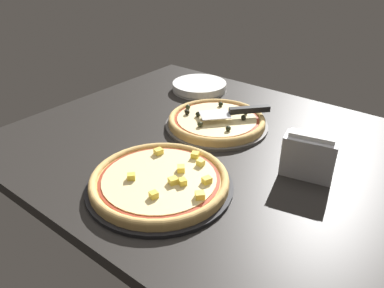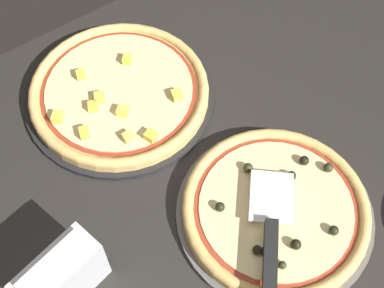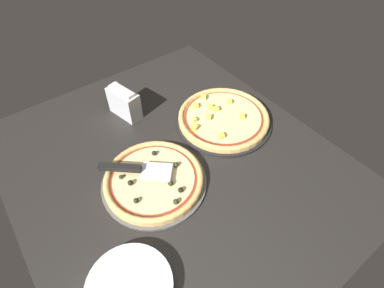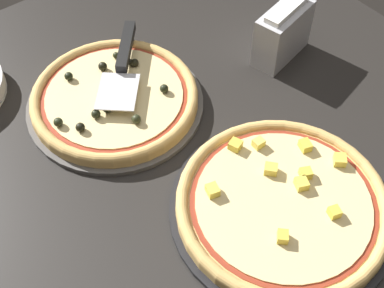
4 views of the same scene
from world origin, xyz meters
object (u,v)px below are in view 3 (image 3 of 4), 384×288
Objects in this scene: serving_spatula at (128,168)px; napkin_holder at (124,103)px; plate_stack at (130,288)px; pizza_front at (154,179)px; pizza_back at (224,117)px.

napkin_holder reaches higher than serving_spatula.
pizza_front is at bearing 137.26° from plate_stack.
serving_spatula reaches higher than pizza_front.
plate_stack is 69.55cm from napkin_holder.
pizza_back is 1.71× the size of serving_spatula.
plate_stack is 1.53× the size of napkin_holder.
pizza_front is 1.56× the size of serving_spatula.
napkin_holder is (-30.00, 14.89, 0.35)cm from serving_spatula.
pizza_back is at bearing 118.81° from plate_stack.
napkin_holder is (-27.62, -28.95, 3.67)cm from pizza_back.
pizza_front is 34.00cm from plate_stack.
pizza_back is 2.45× the size of napkin_holder.
serving_spatula is 0.94× the size of plate_stack.
serving_spatula reaches higher than plate_stack.
serving_spatula is at bearing 150.79° from plate_stack.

